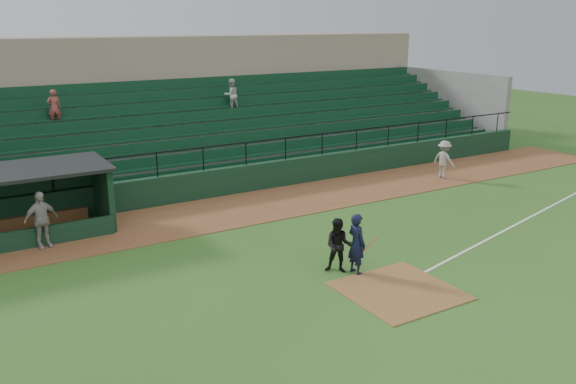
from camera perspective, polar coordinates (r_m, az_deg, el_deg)
ground at (r=17.84m, az=8.40°, el=-8.16°), size 90.00×90.00×0.00m
warning_track at (r=24.11m, az=-3.68°, el=-1.47°), size 40.00×4.00×0.03m
home_plate_dirt at (r=17.15m, az=10.54°, el=-9.24°), size 3.00×3.00×0.03m
foul_line at (r=24.12m, az=21.46°, el=-2.61°), size 17.49×4.44×0.01m
stadium_structure at (r=31.15m, az=-11.02°, el=6.61°), size 38.00×13.08×6.40m
batter_at_plate at (r=17.78m, az=6.57°, el=-4.93°), size 1.04×0.72×1.86m
umpire at (r=17.83m, az=4.85°, el=-5.13°), size 1.03×1.01×1.67m
runner at (r=29.25m, az=14.67°, el=3.03°), size 0.85×1.25×1.80m
dugout_player_a at (r=21.15m, az=-22.50°, el=-2.47°), size 1.20×0.73×1.92m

